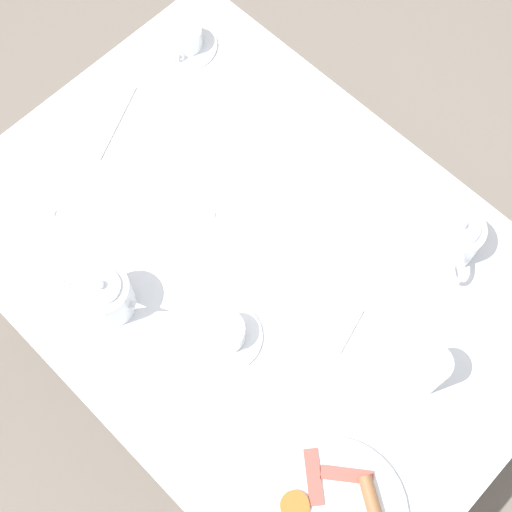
{
  "coord_description": "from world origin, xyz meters",
  "views": [
    {
      "loc": [
        0.4,
        0.39,
        2.07
      ],
      "look_at": [
        0.0,
        0.0,
        0.73
      ],
      "focal_mm": 50.0,
      "sensor_mm": 36.0,
      "label": 1
    }
  ],
  "objects_px": {
    "teacup_with_saucer_left": "(225,333)",
    "water_glass_tall": "(426,371)",
    "teacup_with_saucer_right": "(186,40)",
    "teapot_near": "(455,238)",
    "fork_spare": "(15,209)",
    "teapot_far": "(105,295)",
    "spoon_for_tea": "(279,106)",
    "fork_by_plate": "(173,212)",
    "knife_by_plate": "(116,122)",
    "napkin_folded": "(323,316)"
  },
  "relations": [
    {
      "from": "napkin_folded",
      "to": "fork_spare",
      "type": "height_order",
      "value": "napkin_folded"
    },
    {
      "from": "fork_by_plate",
      "to": "teacup_with_saucer_right",
      "type": "bearing_deg",
      "value": -137.1
    },
    {
      "from": "teapot_far",
      "to": "fork_by_plate",
      "type": "relative_size",
      "value": 1.24
    },
    {
      "from": "water_glass_tall",
      "to": "fork_by_plate",
      "type": "bearing_deg",
      "value": -81.51
    },
    {
      "from": "teapot_far",
      "to": "teacup_with_saucer_left",
      "type": "bearing_deg",
      "value": 3.8
    },
    {
      "from": "water_glass_tall",
      "to": "fork_by_plate",
      "type": "xyz_separation_m",
      "value": [
        0.09,
        -0.6,
        -0.06
      ]
    },
    {
      "from": "knife_by_plate",
      "to": "spoon_for_tea",
      "type": "distance_m",
      "value": 0.37
    },
    {
      "from": "teacup_with_saucer_right",
      "to": "spoon_for_tea",
      "type": "height_order",
      "value": "teacup_with_saucer_right"
    },
    {
      "from": "teacup_with_saucer_left",
      "to": "water_glass_tall",
      "type": "bearing_deg",
      "value": 122.02
    },
    {
      "from": "napkin_folded",
      "to": "fork_by_plate",
      "type": "height_order",
      "value": "napkin_folded"
    },
    {
      "from": "teapot_near",
      "to": "napkin_folded",
      "type": "height_order",
      "value": "teapot_near"
    },
    {
      "from": "knife_by_plate",
      "to": "fork_spare",
      "type": "xyz_separation_m",
      "value": [
        0.29,
        0.01,
        0.0
      ]
    },
    {
      "from": "teacup_with_saucer_left",
      "to": "fork_by_plate",
      "type": "bearing_deg",
      "value": -112.58
    },
    {
      "from": "teapot_far",
      "to": "water_glass_tall",
      "type": "bearing_deg",
      "value": 6.3
    },
    {
      "from": "teapot_far",
      "to": "fork_by_plate",
      "type": "distance_m",
      "value": 0.24
    },
    {
      "from": "knife_by_plate",
      "to": "teacup_with_saucer_right",
      "type": "bearing_deg",
      "value": -170.98
    },
    {
      "from": "teacup_with_saucer_left",
      "to": "spoon_for_tea",
      "type": "distance_m",
      "value": 0.55
    },
    {
      "from": "teapot_far",
      "to": "water_glass_tall",
      "type": "xyz_separation_m",
      "value": [
        -0.32,
        0.54,
        0.01
      ]
    },
    {
      "from": "teapot_far",
      "to": "fork_spare",
      "type": "relative_size",
      "value": 1.24
    },
    {
      "from": "teacup_with_saucer_right",
      "to": "spoon_for_tea",
      "type": "distance_m",
      "value": 0.27
    },
    {
      "from": "water_glass_tall",
      "to": "teacup_with_saucer_right",
      "type": "bearing_deg",
      "value": -104.33
    },
    {
      "from": "knife_by_plate",
      "to": "fork_spare",
      "type": "height_order",
      "value": "same"
    },
    {
      "from": "fork_spare",
      "to": "teacup_with_saucer_right",
      "type": "bearing_deg",
      "value": -174.76
    },
    {
      "from": "teacup_with_saucer_left",
      "to": "spoon_for_tea",
      "type": "relative_size",
      "value": 0.98
    },
    {
      "from": "teacup_with_saucer_right",
      "to": "knife_by_plate",
      "type": "height_order",
      "value": "teacup_with_saucer_right"
    },
    {
      "from": "teapot_near",
      "to": "spoon_for_tea",
      "type": "height_order",
      "value": "teapot_near"
    },
    {
      "from": "teapot_near",
      "to": "napkin_folded",
      "type": "relative_size",
      "value": 0.98
    },
    {
      "from": "teacup_with_saucer_right",
      "to": "water_glass_tall",
      "type": "xyz_separation_m",
      "value": [
        0.23,
        0.89,
        0.04
      ]
    },
    {
      "from": "teapot_far",
      "to": "spoon_for_tea",
      "type": "xyz_separation_m",
      "value": [
        -0.58,
        -0.08,
        -0.05
      ]
    },
    {
      "from": "teapot_near",
      "to": "teacup_with_saucer_left",
      "type": "relative_size",
      "value": 1.02
    },
    {
      "from": "fork_by_plate",
      "to": "spoon_for_tea",
      "type": "relative_size",
      "value": 1.0
    },
    {
      "from": "teapot_near",
      "to": "fork_by_plate",
      "type": "height_order",
      "value": "teapot_near"
    },
    {
      "from": "knife_by_plate",
      "to": "spoon_for_tea",
      "type": "bearing_deg",
      "value": 141.38
    },
    {
      "from": "teapot_near",
      "to": "fork_spare",
      "type": "distance_m",
      "value": 0.92
    },
    {
      "from": "napkin_folded",
      "to": "spoon_for_tea",
      "type": "xyz_separation_m",
      "value": [
        -0.3,
        -0.41,
        -0.0
      ]
    },
    {
      "from": "knife_by_plate",
      "to": "fork_spare",
      "type": "relative_size",
      "value": 1.29
    },
    {
      "from": "fork_by_plate",
      "to": "knife_by_plate",
      "type": "bearing_deg",
      "value": -103.72
    },
    {
      "from": "water_glass_tall",
      "to": "napkin_folded",
      "type": "distance_m",
      "value": 0.23
    },
    {
      "from": "water_glass_tall",
      "to": "teacup_with_saucer_left",
      "type": "bearing_deg",
      "value": -57.98
    },
    {
      "from": "teapot_near",
      "to": "teacup_with_saucer_right",
      "type": "xyz_separation_m",
      "value": [
        0.03,
        -0.76,
        -0.03
      ]
    },
    {
      "from": "teacup_with_saucer_right",
      "to": "water_glass_tall",
      "type": "relative_size",
      "value": 1.14
    },
    {
      "from": "teapot_far",
      "to": "spoon_for_tea",
      "type": "distance_m",
      "value": 0.59
    },
    {
      "from": "teacup_with_saucer_right",
      "to": "spoon_for_tea",
      "type": "xyz_separation_m",
      "value": [
        -0.03,
        0.27,
        -0.02
      ]
    },
    {
      "from": "teacup_with_saucer_left",
      "to": "teacup_with_saucer_right",
      "type": "bearing_deg",
      "value": -127.18
    },
    {
      "from": "teapot_far",
      "to": "teacup_with_saucer_left",
      "type": "height_order",
      "value": "teapot_far"
    },
    {
      "from": "teapot_near",
      "to": "spoon_for_tea",
      "type": "bearing_deg",
      "value": 44.88
    },
    {
      "from": "napkin_folded",
      "to": "fork_spare",
      "type": "bearing_deg",
      "value": -65.91
    },
    {
      "from": "teacup_with_saucer_right",
      "to": "fork_spare",
      "type": "relative_size",
      "value": 0.98
    },
    {
      "from": "teacup_with_saucer_right",
      "to": "fork_by_plate",
      "type": "distance_m",
      "value": 0.43
    },
    {
      "from": "fork_by_plate",
      "to": "fork_spare",
      "type": "bearing_deg",
      "value": -46.84
    }
  ]
}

